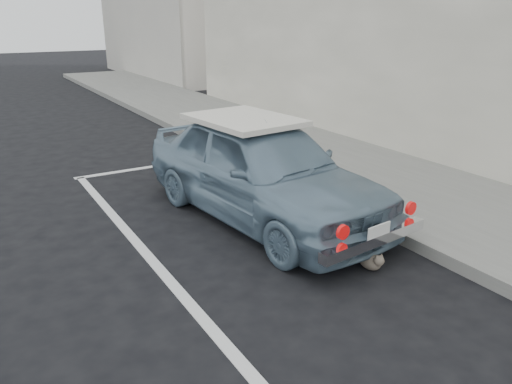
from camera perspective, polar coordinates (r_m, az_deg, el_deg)
sidewalk at (r=7.36m, az=22.75°, el=-2.15°), size 2.80×40.00×0.15m
pline_front at (r=9.32m, az=-11.05°, el=2.98°), size 3.00×0.12×0.01m
pline_side at (r=5.80m, az=-11.91°, el=-7.53°), size 0.12×7.00×0.01m
retro_coupe at (r=6.60m, az=0.69°, el=2.66°), size 2.02×4.14×1.36m
cat at (r=5.57m, az=13.03°, el=-7.60°), size 0.21×0.44×0.23m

